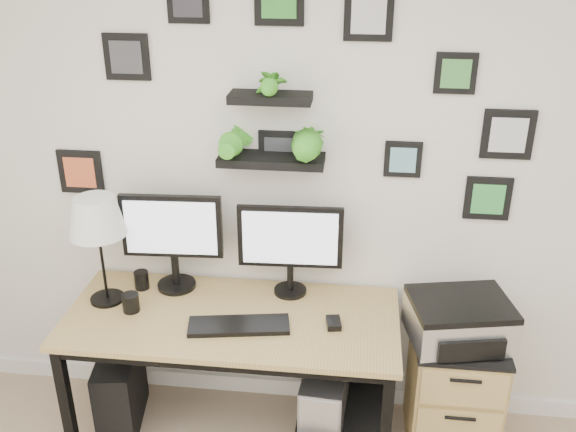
# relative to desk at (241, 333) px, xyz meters

# --- Properties ---
(room) EXTENTS (4.00, 4.00, 4.00)m
(room) POSITION_rel_desk_xyz_m (0.43, 0.32, -0.58)
(room) COLOR tan
(room) RESTS_ON ground
(desk) EXTENTS (1.60, 0.70, 0.75)m
(desk) POSITION_rel_desk_xyz_m (0.00, 0.00, 0.00)
(desk) COLOR tan
(desk) RESTS_ON ground
(monitor_left) EXTENTS (0.50, 0.21, 0.51)m
(monitor_left) POSITION_rel_desk_xyz_m (-0.37, 0.19, 0.42)
(monitor_left) COLOR black
(monitor_left) RESTS_ON desk
(monitor_right) EXTENTS (0.52, 0.17, 0.48)m
(monitor_right) POSITION_rel_desk_xyz_m (0.22, 0.21, 0.41)
(monitor_right) COLOR black
(monitor_right) RESTS_ON desk
(keyboard) EXTENTS (0.49, 0.23, 0.02)m
(keyboard) POSITION_rel_desk_xyz_m (0.02, -0.13, 0.14)
(keyboard) COLOR black
(keyboard) RESTS_ON desk
(mouse) EXTENTS (0.08, 0.11, 0.03)m
(mouse) POSITION_rel_desk_xyz_m (0.46, -0.06, 0.14)
(mouse) COLOR black
(mouse) RESTS_ON desk
(table_lamp) EXTENTS (0.27, 0.27, 0.56)m
(table_lamp) POSITION_rel_desk_xyz_m (-0.68, 0.03, 0.57)
(table_lamp) COLOR black
(table_lamp) RESTS_ON desk
(mug) EXTENTS (0.08, 0.08, 0.09)m
(mug) POSITION_rel_desk_xyz_m (-0.53, -0.05, 0.17)
(mug) COLOR black
(mug) RESTS_ON desk
(pen_cup) EXTENTS (0.07, 0.07, 0.10)m
(pen_cup) POSITION_rel_desk_xyz_m (-0.54, 0.16, 0.17)
(pen_cup) COLOR black
(pen_cup) RESTS_ON desk
(pc_tower_black) EXTENTS (0.25, 0.45, 0.43)m
(pc_tower_black) POSITION_rel_desk_xyz_m (-0.66, -0.00, -0.41)
(pc_tower_black) COLOR black
(pc_tower_black) RESTS_ON ground
(pc_tower_grey) EXTENTS (0.24, 0.48, 0.47)m
(pc_tower_grey) POSITION_rel_desk_xyz_m (0.42, -0.01, -0.39)
(pc_tower_grey) COLOR gray
(pc_tower_grey) RESTS_ON ground
(file_cabinet) EXTENTS (0.43, 0.53, 0.67)m
(file_cabinet) POSITION_rel_desk_xyz_m (1.06, 0.06, -0.29)
(file_cabinet) COLOR tan
(file_cabinet) RESTS_ON ground
(printer) EXTENTS (0.51, 0.44, 0.21)m
(printer) POSITION_rel_desk_xyz_m (1.04, 0.02, 0.15)
(printer) COLOR silver
(printer) RESTS_ON file_cabinet
(wall_decor) EXTENTS (2.30, 0.18, 1.11)m
(wall_decor) POSITION_rel_desk_xyz_m (0.19, 0.27, 1.04)
(wall_decor) COLOR black
(wall_decor) RESTS_ON ground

